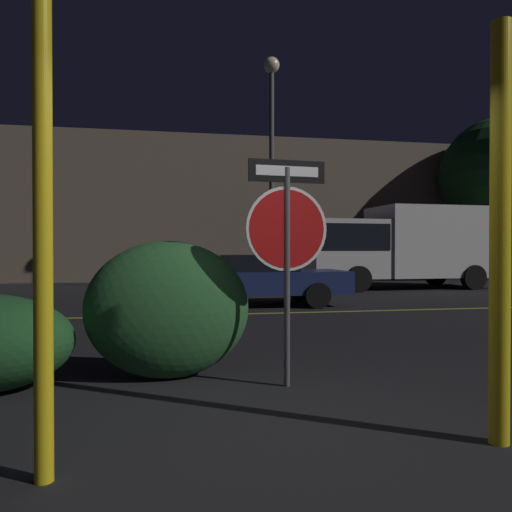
# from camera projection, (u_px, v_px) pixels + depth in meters

# --- Properties ---
(ground_plane) EXTENTS (260.00, 260.00, 0.00)m
(ground_plane) POSITION_uv_depth(u_px,v_px,m) (281.00, 441.00, 3.53)
(ground_plane) COLOR black
(road_center_stripe) EXTENTS (35.73, 0.12, 0.01)m
(road_center_stripe) POSITION_uv_depth(u_px,v_px,m) (203.00, 315.00, 10.35)
(road_center_stripe) COLOR gold
(road_center_stripe) RESTS_ON ground_plane
(stop_sign) EXTENTS (0.84, 0.09, 2.24)m
(stop_sign) POSITION_uv_depth(u_px,v_px,m) (287.00, 229.00, 4.93)
(stop_sign) COLOR #4C4C51
(stop_sign) RESTS_ON ground_plane
(yellow_pole_left) EXTENTS (0.11, 0.11, 3.03)m
(yellow_pole_left) POSITION_uv_depth(u_px,v_px,m) (43.00, 222.00, 2.89)
(yellow_pole_left) COLOR yellow
(yellow_pole_left) RESTS_ON ground_plane
(yellow_pole_right) EXTENTS (0.14, 0.14, 2.94)m
(yellow_pole_right) POSITION_uv_depth(u_px,v_px,m) (500.00, 233.00, 3.46)
(yellow_pole_right) COLOR yellow
(yellow_pole_right) RESTS_ON ground_plane
(hedge_bush_2) EXTENTS (1.72, 0.86, 1.45)m
(hedge_bush_2) POSITION_uv_depth(u_px,v_px,m) (168.00, 310.00, 5.25)
(hedge_bush_2) COLOR #285B2D
(hedge_bush_2) RESTS_ON ground_plane
(passing_car_2) EXTENTS (4.81, 2.18, 1.24)m
(passing_car_2) POSITION_uv_depth(u_px,v_px,m) (251.00, 279.00, 12.20)
(passing_car_2) COLOR navy
(passing_car_2) RESTS_ON ground_plane
(delivery_truck) EXTENTS (7.11, 2.72, 2.86)m
(delivery_truck) POSITION_uv_depth(u_px,v_px,m) (399.00, 244.00, 17.47)
(delivery_truck) COLOR silver
(delivery_truck) RESTS_ON ground_plane
(street_lamp) EXTENTS (0.52, 0.52, 7.62)m
(street_lamp) POSITION_uv_depth(u_px,v_px,m) (272.00, 131.00, 16.22)
(street_lamp) COLOR #4C4C51
(street_lamp) RESTS_ON ground_plane
(tree_0) EXTENTS (5.17, 5.17, 7.18)m
(tree_0) POSITION_uv_depth(u_px,v_px,m) (500.00, 177.00, 21.99)
(tree_0) COLOR #422D1E
(tree_0) RESTS_ON ground_plane
(building_backdrop) EXTENTS (28.99, 3.67, 6.36)m
(building_backdrop) POSITION_uv_depth(u_px,v_px,m) (146.00, 210.00, 22.76)
(building_backdrop) COLOR #6B5B4C
(building_backdrop) RESTS_ON ground_plane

